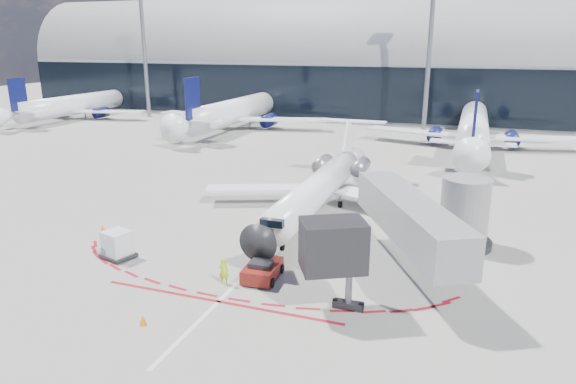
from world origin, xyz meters
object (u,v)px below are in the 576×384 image
(ramp_worker, at_px, (224,271))
(regional_jet, at_px, (321,185))
(pushback_tug, at_px, (262,270))
(uld_container, at_px, (117,245))

(ramp_worker, bearing_deg, regional_jet, -109.25)
(pushback_tug, bearing_deg, uld_container, 178.34)
(regional_jet, relative_size, uld_container, 10.95)
(pushback_tug, height_order, uld_container, uld_container)
(regional_jet, xyz_separation_m, pushback_tug, (0.36, -13.58, -1.60))
(pushback_tug, relative_size, ramp_worker, 2.86)
(ramp_worker, bearing_deg, pushback_tug, -155.79)
(ramp_worker, relative_size, uld_container, 0.70)
(uld_container, bearing_deg, ramp_worker, 8.82)
(pushback_tug, distance_m, uld_container, 9.96)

